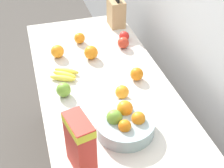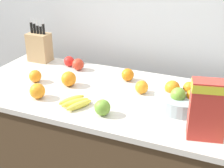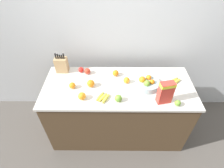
{
  "view_description": "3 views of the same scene",
  "coord_description": "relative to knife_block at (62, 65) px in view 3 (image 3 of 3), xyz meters",
  "views": [
    {
      "loc": [
        1.33,
        -0.36,
        2.01
      ],
      "look_at": [
        0.04,
        0.02,
        0.97
      ],
      "focal_mm": 50.0,
      "sensor_mm": 36.0,
      "label": 1
    },
    {
      "loc": [
        0.55,
        -1.45,
        1.7
      ],
      "look_at": [
        -0.05,
        0.0,
        0.96
      ],
      "focal_mm": 50.0,
      "sensor_mm": 36.0,
      "label": 2
    },
    {
      "loc": [
        -0.07,
        -1.52,
        2.34
      ],
      "look_at": [
        -0.08,
        -0.05,
        0.98
      ],
      "focal_mm": 28.0,
      "sensor_mm": 36.0,
      "label": 3
    }
  ],
  "objects": [
    {
      "name": "ground_plane",
      "position": [
        0.72,
        -0.28,
        -1.01
      ],
      "size": [
        14.0,
        14.0,
        0.0
      ],
      "primitive_type": "plane",
      "color": "#514C47"
    },
    {
      "name": "wall_back",
      "position": [
        0.72,
        0.3,
        0.29
      ],
      "size": [
        9.0,
        0.06,
        2.6
      ],
      "color": "silver",
      "rests_on": "ground_plane"
    },
    {
      "name": "counter",
      "position": [
        0.72,
        -0.28,
        -0.56
      ],
      "size": [
        1.8,
        0.74,
        0.91
      ],
      "color": "#4C3823",
      "rests_on": "ground_plane"
    },
    {
      "name": "knife_block",
      "position": [
        0.0,
        0.0,
        0.0
      ],
      "size": [
        0.15,
        0.11,
        0.3
      ],
      "color": "tan",
      "rests_on": "counter"
    },
    {
      "name": "cereal_box",
      "position": [
        1.2,
        -0.53,
        0.05
      ],
      "size": [
        0.17,
        0.11,
        0.27
      ],
      "rotation": [
        0.0,
        0.0,
        0.22
      ],
      "color": "red",
      "rests_on": "counter"
    },
    {
      "name": "fruit_bowl",
      "position": [
        1.06,
        -0.29,
        -0.06
      ],
      "size": [
        0.29,
        0.29,
        0.12
      ],
      "color": "#99B2B7",
      "rests_on": "counter"
    },
    {
      "name": "banana_bunch_left",
      "position": [
        0.55,
        -0.49,
        -0.09
      ],
      "size": [
        0.17,
        0.19,
        0.03
      ],
      "rotation": [
        0.0,
        0.0,
        4.2
      ],
      "color": "yellow",
      "rests_on": "counter"
    },
    {
      "name": "banana_bunch_right",
      "position": [
        1.41,
        -0.21,
        -0.09
      ],
      "size": [
        0.19,
        0.16,
        0.04
      ],
      "rotation": [
        0.0,
        0.0,
        0.75
      ],
      "color": "yellow",
      "rests_on": "counter"
    },
    {
      "name": "apple_middle",
      "position": [
        0.33,
        -0.05,
        -0.06
      ],
      "size": [
        0.08,
        0.08,
        0.08
      ],
      "primitive_type": "sphere",
      "color": "red",
      "rests_on": "counter"
    },
    {
      "name": "apple_rear",
      "position": [
        0.24,
        -0.02,
        -0.07
      ],
      "size": [
        0.07,
        0.07,
        0.07
      ],
      "primitive_type": "sphere",
      "color": "red",
      "rests_on": "counter"
    },
    {
      "name": "apple_near_bananas",
      "position": [
        0.72,
        -0.52,
        -0.06
      ],
      "size": [
        0.08,
        0.08,
        0.08
      ],
      "primitive_type": "sphere",
      "color": "#6B9E33",
      "rests_on": "counter"
    },
    {
      "name": "apple_leftmost",
      "position": [
        1.34,
        -0.58,
        -0.07
      ],
      "size": [
        0.07,
        0.07,
        0.07
      ],
      "primitive_type": "sphere",
      "color": "#6B9E33",
      "rests_on": "counter"
    },
    {
      "name": "orange_front_right",
      "position": [
        0.18,
        -0.32,
        -0.07
      ],
      "size": [
        0.07,
        0.07,
        0.07
      ],
      "primitive_type": "sphere",
      "color": "orange",
      "rests_on": "counter"
    },
    {
      "name": "orange_mid_right",
      "position": [
        0.82,
        -0.22,
        -0.07
      ],
      "size": [
        0.07,
        0.07,
        0.07
      ],
      "primitive_type": "sphere",
      "color": "orange",
      "rests_on": "counter"
    },
    {
      "name": "orange_front_left",
      "position": [
        0.69,
        -0.09,
        -0.06
      ],
      "size": [
        0.08,
        0.08,
        0.08
      ],
      "primitive_type": "sphere",
      "color": "orange",
      "rests_on": "counter"
    },
    {
      "name": "orange_back_center",
      "position": [
        0.4,
        -0.29,
        -0.06
      ],
      "size": [
        0.09,
        0.09,
        0.09
      ],
      "primitive_type": "sphere",
      "color": "orange",
      "rests_on": "counter"
    },
    {
      "name": "orange_mid_left",
      "position": [
        0.32,
        -0.49,
        -0.06
      ],
      "size": [
        0.08,
        0.08,
        0.08
      ],
      "primitive_type": "sphere",
      "color": "orange",
      "rests_on": "counter"
    }
  ]
}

